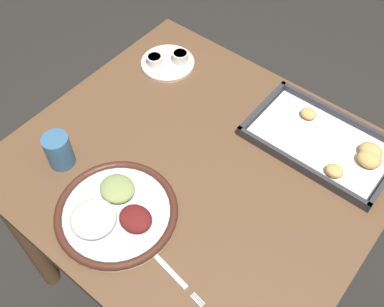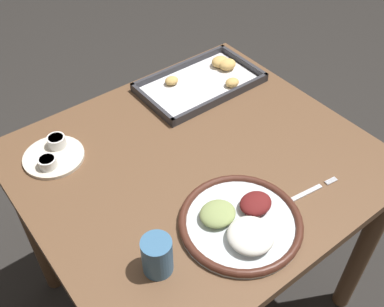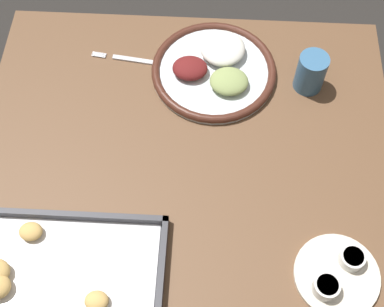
{
  "view_description": "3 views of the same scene",
  "coord_description": "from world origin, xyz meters",
  "px_view_note": "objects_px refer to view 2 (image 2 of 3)",
  "views": [
    {
      "loc": [
        0.42,
        -0.54,
        1.69
      ],
      "look_at": [
        -0.02,
        0.0,
        0.75
      ],
      "focal_mm": 42.0,
      "sensor_mm": 36.0,
      "label": 1
    },
    {
      "loc": [
        -0.55,
        -0.69,
        1.6
      ],
      "look_at": [
        -0.02,
        0.0,
        0.75
      ],
      "focal_mm": 42.0,
      "sensor_mm": 36.0,
      "label": 2
    },
    {
      "loc": [
        -0.05,
        0.56,
        1.75
      ],
      "look_at": [
        -0.02,
        0.0,
        0.75
      ],
      "focal_mm": 50.0,
      "sensor_mm": 36.0,
      "label": 3
    }
  ],
  "objects_px": {
    "baking_tray": "(205,79)",
    "drinking_cup": "(157,256)",
    "saucer_plate": "(53,154)",
    "dinner_plate": "(241,222)",
    "fork": "(303,194)"
  },
  "relations": [
    {
      "from": "baking_tray",
      "to": "drinking_cup",
      "type": "distance_m",
      "value": 0.72
    },
    {
      "from": "saucer_plate",
      "to": "baking_tray",
      "type": "bearing_deg",
      "value": 2.39
    },
    {
      "from": "dinner_plate",
      "to": "baking_tray",
      "type": "distance_m",
      "value": 0.6
    },
    {
      "from": "dinner_plate",
      "to": "baking_tray",
      "type": "bearing_deg",
      "value": 59.39
    },
    {
      "from": "saucer_plate",
      "to": "drinking_cup",
      "type": "xyz_separation_m",
      "value": [
        0.03,
        -0.46,
        0.04
      ]
    },
    {
      "from": "saucer_plate",
      "to": "dinner_plate",
      "type": "bearing_deg",
      "value": -62.62
    },
    {
      "from": "dinner_plate",
      "to": "drinking_cup",
      "type": "xyz_separation_m",
      "value": [
        -0.22,
        0.03,
        0.03
      ]
    },
    {
      "from": "dinner_plate",
      "to": "saucer_plate",
      "type": "xyz_separation_m",
      "value": [
        -0.25,
        0.49,
        -0.0
      ]
    },
    {
      "from": "baking_tray",
      "to": "drinking_cup",
      "type": "relative_size",
      "value": 4.07
    },
    {
      "from": "fork",
      "to": "baking_tray",
      "type": "xyz_separation_m",
      "value": [
        0.11,
        0.54,
        0.01
      ]
    },
    {
      "from": "saucer_plate",
      "to": "fork",
      "type": "bearing_deg",
      "value": -49.12
    },
    {
      "from": "baking_tray",
      "to": "drinking_cup",
      "type": "height_order",
      "value": "drinking_cup"
    },
    {
      "from": "fork",
      "to": "saucer_plate",
      "type": "relative_size",
      "value": 1.2
    },
    {
      "from": "fork",
      "to": "saucer_plate",
      "type": "distance_m",
      "value": 0.68
    },
    {
      "from": "saucer_plate",
      "to": "baking_tray",
      "type": "height_order",
      "value": "same"
    }
  ]
}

